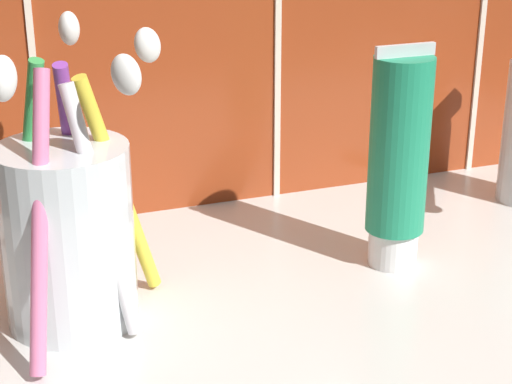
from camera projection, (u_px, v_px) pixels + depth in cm
name	position (u px, v px, depth cm)	size (l,w,h in cm)	color
sink_counter	(358.00, 315.00, 55.18)	(75.60, 39.33, 2.00)	silver
toothbrush_cup	(68.00, 227.00, 50.71)	(11.39, 15.54, 18.43)	silver
toothpaste_tube	(398.00, 160.00, 57.24)	(4.23, 4.03, 15.47)	white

